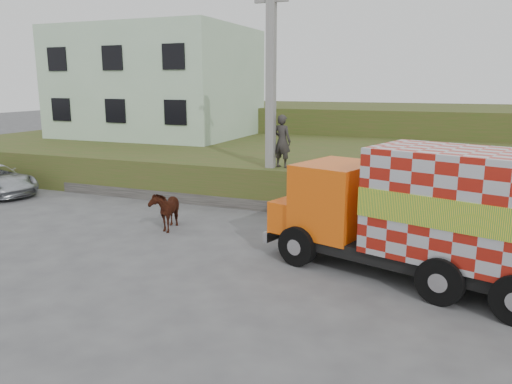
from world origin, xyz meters
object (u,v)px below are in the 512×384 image
at_px(utility_pole, 271,95).
at_px(pedestrian, 282,141).
at_px(cargo_truck, 427,213).
at_px(cow, 166,209).

xyz_separation_m(utility_pole, pedestrian, (0.37, 0.20, -1.63)).
relative_size(cargo_truck, pedestrian, 3.85).
relative_size(utility_pole, cow, 5.37).
distance_m(cargo_truck, cow, 7.97).
relative_size(utility_pole, pedestrian, 4.22).
distance_m(cargo_truck, pedestrian, 7.54).
bearing_deg(cow, cargo_truck, -25.99).
bearing_deg(utility_pole, cargo_truck, -41.90).
relative_size(cow, pedestrian, 0.79).
bearing_deg(cargo_truck, cow, -172.73).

